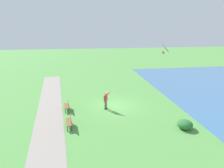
{
  "coord_description": "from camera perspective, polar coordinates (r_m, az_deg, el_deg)",
  "views": [
    {
      "loc": [
        3.15,
        18.25,
        7.75
      ],
      "look_at": [
        0.53,
        1.3,
        2.78
      ],
      "focal_mm": 30.75,
      "sensor_mm": 36.0,
      "label": 1
    }
  ],
  "objects": [
    {
      "name": "flying_kite",
      "position": [
        16.22,
        14.04,
        10.38
      ],
      "size": [
        4.38,
        3.51,
        4.99
      ],
      "color": "purple"
    },
    {
      "name": "walkway_path",
      "position": [
        18.27,
        -18.1,
        -9.76
      ],
      "size": [
        6.3,
        32.05,
        0.02
      ],
      "primitive_type": "cube",
      "rotation": [
        0.0,
        0.0,
        0.12
      ],
      "color": "gray",
      "rests_on": "ground"
    },
    {
      "name": "lakeside_shrub",
      "position": [
        16.78,
        20.84,
        -11.12
      ],
      "size": [
        1.22,
        1.26,
        0.71
      ],
      "primitive_type": "ellipsoid",
      "color": "#2D7033",
      "rests_on": "ground"
    },
    {
      "name": "park_bench_far_walkway",
      "position": [
        16.23,
        -12.47,
        -10.73
      ],
      "size": [
        0.62,
        1.54,
        0.88
      ],
      "color": "brown",
      "rests_on": "ground"
    },
    {
      "name": "ground_plane",
      "position": [
        20.07,
        0.92,
        -6.54
      ],
      "size": [
        120.0,
        120.0,
        0.0
      ],
      "primitive_type": "plane",
      "color": "#569947"
    },
    {
      "name": "park_bench_near_walkway",
      "position": [
        19.42,
        -13.16,
        -6.16
      ],
      "size": [
        0.62,
        1.54,
        0.88
      ],
      "color": "brown",
      "rests_on": "ground"
    },
    {
      "name": "person_kite_flyer",
      "position": [
        18.99,
        -1.84,
        -4.5
      ],
      "size": [
        0.62,
        0.54,
        1.83
      ],
      "color": "#232328",
      "rests_on": "ground"
    }
  ]
}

